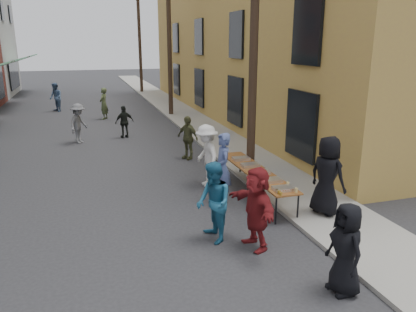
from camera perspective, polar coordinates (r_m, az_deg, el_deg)
ground at (r=9.42m, az=-11.67°, el=-10.99°), size 120.00×120.00×0.00m
sidewalk at (r=24.45m, az=-3.59°, el=5.91°), size 2.20×60.00×0.10m
building_ochre at (r=25.33m, az=10.96°, el=17.25°), size 10.00×28.00×10.00m
utility_pole_near at (r=12.45m, az=6.51°, el=17.05°), size 0.26×0.26×9.00m
utility_pole_mid at (r=23.94m, az=-5.48°, el=16.36°), size 0.26×0.26×9.00m
utility_pole_far at (r=35.77m, az=-9.60°, el=15.96°), size 0.26×0.26×9.00m
serving_table at (r=11.37m, az=6.72°, el=-2.19°), size 0.70×4.00×0.75m
catering_tray_sausage at (r=9.94m, az=10.56°, el=-4.52°), size 0.50×0.33×0.08m
catering_tray_foil_b at (r=10.49m, az=8.93°, el=-3.37°), size 0.50×0.33×0.08m
catering_tray_buns at (r=11.09m, az=7.36°, el=-2.26°), size 0.50×0.33×0.08m
catering_tray_foil_d at (r=11.70m, az=5.95°, el=-1.25°), size 0.50×0.33×0.08m
catering_tray_buns_end at (r=12.32m, az=4.68°, el=-0.35°), size 0.50×0.33×0.08m
condiment_jar_a at (r=9.60m, az=10.22°, el=-5.26°), size 0.07×0.07×0.08m
condiment_jar_b at (r=9.68m, az=9.95°, el=-5.06°), size 0.07×0.07×0.08m
condiment_jar_c at (r=9.76m, az=9.69°, el=-4.86°), size 0.07×0.07×0.08m
cup_stack at (r=9.82m, az=12.28°, el=-4.75°), size 0.08×0.08×0.12m
guest_front_a at (r=7.39m, az=18.82°, el=-12.27°), size 0.52×0.80×1.63m
guest_front_b at (r=10.75m, az=2.05°, el=-1.77°), size 0.51×0.73×1.92m
guest_front_c at (r=8.70m, az=0.78°, el=-6.58°), size 0.72×0.90×1.77m
guest_front_d at (r=12.04m, az=-0.19°, el=0.05°), size 0.77×1.25×1.87m
guest_front_e at (r=14.96m, az=-2.89°, el=2.60°), size 0.85×1.00×1.61m
guest_queue_back at (r=8.49m, az=6.80°, el=-7.27°), size 0.70×1.68×1.77m
server at (r=10.23m, az=16.43°, el=-2.66°), size 0.93×1.11×1.95m
passerby_left at (r=18.20m, az=-17.74°, el=4.38°), size 1.11×1.27×1.70m
passerby_mid at (r=18.73m, az=-11.67°, el=4.72°), size 0.92×0.57×1.46m
passerby_right at (r=23.63m, az=-14.45°, el=7.15°), size 0.67×0.77×1.77m
passerby_far at (r=27.22m, az=-20.62°, el=7.74°), size 1.00×1.08×1.79m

